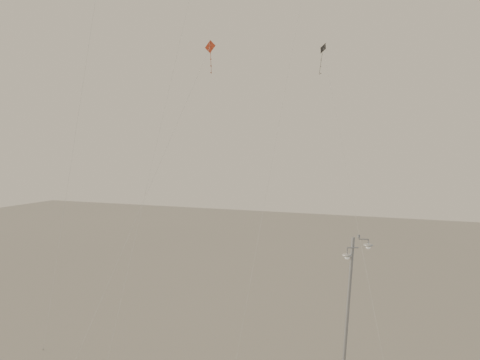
% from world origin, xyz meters
% --- Properties ---
extents(street_lamp, '(1.66, 0.92, 9.41)m').
position_xyz_m(street_lamp, '(7.79, 4.11, 5.02)').
color(street_lamp, '#979A9F').
rests_on(street_lamp, ground).
extents(kite_1, '(2.87, 8.17, 26.87)m').
position_xyz_m(kite_1, '(-4.00, 7.43, 21.07)').
color(kite_1, '#312D29').
rests_on(kite_1, ground).
extents(kite_3, '(3.81, 12.18, 20.73)m').
position_xyz_m(kite_3, '(-2.70, 4.89, 15.79)').
color(kite_3, maroon).
rests_on(kite_3, ground).
extents(kite_4, '(5.97, 7.39, 20.77)m').
position_xyz_m(kite_4, '(5.77, 9.70, 15.61)').
color(kite_4, '#312D29').
rests_on(kite_4, ground).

